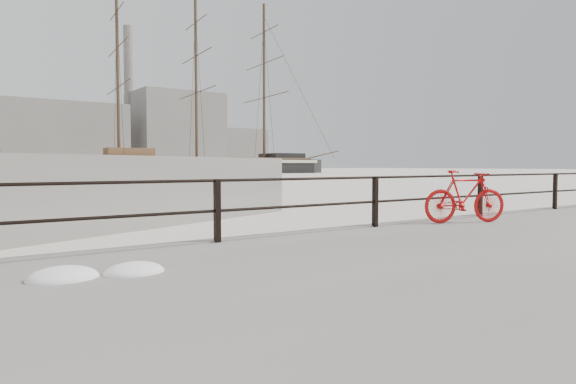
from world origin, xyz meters
TOP-DOWN VIEW (x-y plane):
  - ground at (0.00, 0.00)m, footprint 400.00×400.00m
  - guardrail at (0.00, -0.15)m, footprint 28.00×0.10m
  - bicycle at (-1.45, -0.76)m, footprint 1.81×0.99m
  - barque_black at (31.07, 80.01)m, footprint 63.33×27.30m
  - industrial_west at (20.00, 140.00)m, footprint 32.00×18.00m
  - industrial_mid at (55.00, 145.00)m, footprint 26.00×20.00m
  - industrial_east at (78.00, 150.00)m, footprint 20.00×16.00m
  - smokestack at (42.00, 150.00)m, footprint 2.80×2.80m

SIDE VIEW (x-z plane):
  - ground at x=0.00m, z-range 0.00..0.00m
  - barque_black at x=31.07m, z-range -17.32..17.32m
  - guardrail at x=0.00m, z-range 0.35..1.35m
  - bicycle at x=-1.45m, z-range 0.35..1.47m
  - industrial_east at x=78.00m, z-range 0.00..14.00m
  - industrial_west at x=20.00m, z-range 0.00..18.00m
  - industrial_mid at x=55.00m, z-range 0.00..24.00m
  - smokestack at x=42.00m, z-range 0.00..44.00m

